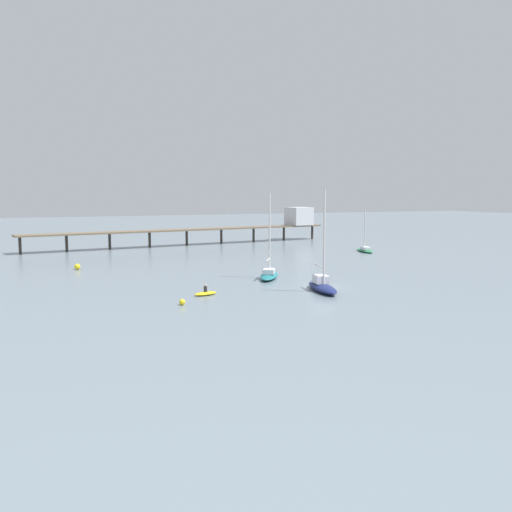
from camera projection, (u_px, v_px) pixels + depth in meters
ground_plane at (322, 286)px, 63.82m from camera, size 400.00×400.00×0.00m
pier at (249, 222)px, 119.90m from camera, size 64.20×12.60×7.24m
sailboat_navy at (322, 285)px, 60.71m from camera, size 3.52×7.80×10.93m
sailboat_green at (365, 249)px, 100.66m from camera, size 3.37×6.70×7.67m
sailboat_teal at (269, 273)px, 69.78m from camera, size 5.56×7.41×10.51m
dinghy_yellow at (205, 293)px, 58.39m from camera, size 2.82×1.85×1.14m
mooring_buoy_outer at (77, 267)px, 77.57m from camera, size 0.82×0.82×0.82m
mooring_buoy_mid at (324, 278)px, 67.62m from camera, size 0.76×0.76×0.76m
mooring_buoy_inner at (182, 302)px, 53.24m from camera, size 0.58×0.58×0.58m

